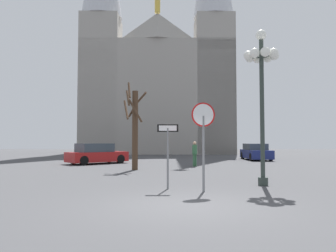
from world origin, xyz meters
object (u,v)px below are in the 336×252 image
at_px(stop_sign, 204,129).
at_px(bare_tree, 136,126).
at_px(parked_car_near_red, 98,154).
at_px(pedestrian_walking, 196,151).
at_px(street_lamp, 263,74).
at_px(one_way_arrow_sign, 169,147).
at_px(cathedral, 159,74).
at_px(parked_car_far_navy, 257,152).

distance_m(stop_sign, bare_tree, 8.43).
relative_size(parked_car_near_red, pedestrian_walking, 2.76).
bearing_deg(bare_tree, street_lamp, -49.87).
bearing_deg(one_way_arrow_sign, cathedral, 92.35).
height_order(bare_tree, parked_car_near_red, bare_tree).
distance_m(cathedral, bare_tree, 27.39).
bearing_deg(street_lamp, pedestrian_walking, 101.21).
height_order(cathedral, one_way_arrow_sign, cathedral).
height_order(stop_sign, street_lamp, street_lamp).
relative_size(cathedral, street_lamp, 6.32).
xyz_separation_m(stop_sign, parked_car_far_navy, (6.52, 17.73, -1.36)).
distance_m(stop_sign, parked_car_far_navy, 18.94).
bearing_deg(stop_sign, parked_car_far_navy, 69.81).
bearing_deg(parked_car_near_red, cathedral, 79.65).
xyz_separation_m(stop_sign, parked_car_near_red, (-6.34, 12.95, -1.34)).
height_order(cathedral, street_lamp, cathedral).
xyz_separation_m(stop_sign, one_way_arrow_sign, (-1.16, 0.57, -0.59)).
xyz_separation_m(stop_sign, pedestrian_walking, (0.57, 10.36, -1.06)).
distance_m(street_lamp, parked_car_near_red, 14.82).
distance_m(cathedral, pedestrian_walking, 25.76).
bearing_deg(parked_car_near_red, one_way_arrow_sign, -67.27).
relative_size(one_way_arrow_sign, parked_car_near_red, 0.50).
bearing_deg(bare_tree, parked_car_far_navy, 45.91).
bearing_deg(stop_sign, cathedral, 94.26).
height_order(one_way_arrow_sign, parked_car_near_red, one_way_arrow_sign).
bearing_deg(street_lamp, cathedral, 98.53).
xyz_separation_m(stop_sign, bare_tree, (-3.06, 7.84, 0.47)).
bearing_deg(stop_sign, street_lamp, 31.54).
bearing_deg(pedestrian_walking, cathedral, 97.50).
distance_m(cathedral, stop_sign, 35.14).
bearing_deg(parked_car_far_navy, bare_tree, -134.09).
bearing_deg(parked_car_far_navy, parked_car_near_red, -159.61).
bearing_deg(one_way_arrow_sign, street_lamp, 13.91).
relative_size(cathedral, parked_car_far_navy, 7.97).
xyz_separation_m(bare_tree, parked_car_far_navy, (9.58, 9.88, -1.83)).
bearing_deg(parked_car_near_red, parked_car_far_navy, 20.39).
xyz_separation_m(cathedral, bare_tree, (-0.54, -26.02, -8.54)).
relative_size(cathedral, stop_sign, 12.70).
relative_size(stop_sign, bare_tree, 0.57).
bearing_deg(stop_sign, parked_car_near_red, 116.09).
height_order(stop_sign, parked_car_far_navy, stop_sign).
relative_size(bare_tree, parked_car_far_navy, 1.10).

